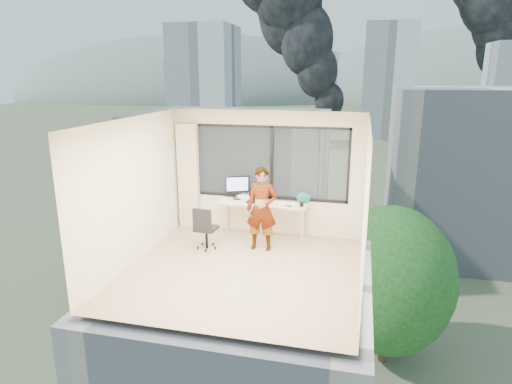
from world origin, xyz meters
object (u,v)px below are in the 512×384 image
(desk, at_px, (263,220))
(handbag, at_px, (303,198))
(game_console, at_px, (247,197))
(chair, at_px, (206,227))
(person, at_px, (262,209))
(laptop, at_px, (256,196))
(monitor, at_px, (237,187))

(desk, distance_m, handbag, 0.95)
(desk, relative_size, game_console, 5.54)
(desk, bearing_deg, game_console, 152.20)
(chair, distance_m, handbag, 2.08)
(chair, bearing_deg, desk, 47.79)
(handbag, bearing_deg, game_console, 163.52)
(person, xyz_separation_m, handbag, (0.69, 0.82, 0.05))
(desk, distance_m, laptop, 0.52)
(person, bearing_deg, monitor, 130.20)
(handbag, bearing_deg, chair, -163.62)
(person, bearing_deg, desk, 97.83)
(person, distance_m, monitor, 1.07)
(desk, distance_m, person, 0.78)
(monitor, xyz_separation_m, handbag, (1.40, 0.03, -0.14))
(monitor, height_order, game_console, monitor)
(person, xyz_separation_m, game_console, (-0.52, 0.86, -0.02))
(monitor, height_order, laptop, monitor)
(chair, height_order, person, person)
(laptop, height_order, handbag, laptop)
(game_console, bearing_deg, monitor, -143.46)
(monitor, height_order, handbag, monitor)
(desk, xyz_separation_m, game_console, (-0.42, 0.22, 0.41))
(desk, xyz_separation_m, handbag, (0.80, 0.18, 0.48))
(laptop, bearing_deg, game_console, 140.49)
(person, height_order, monitor, person)
(handbag, bearing_deg, laptop, 175.81)
(game_console, bearing_deg, person, -43.31)
(desk, distance_m, chair, 1.28)
(monitor, relative_size, laptop, 1.25)
(desk, bearing_deg, chair, -137.40)
(chair, bearing_deg, handbag, 36.21)
(chair, height_order, monitor, monitor)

